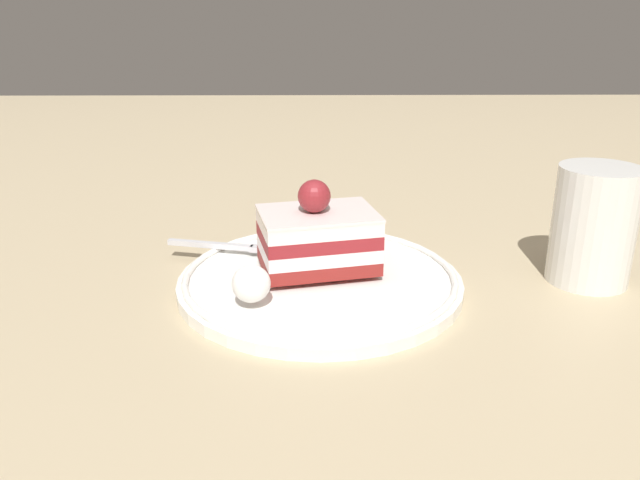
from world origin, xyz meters
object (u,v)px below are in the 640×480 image
(fork, at_px, (234,247))
(drink_glass_near, at_px, (593,231))
(whipped_cream_dollop, at_px, (251,284))
(dessert_plate, at_px, (320,281))
(cake_slice, at_px, (318,237))

(fork, xyz_separation_m, drink_glass_near, (-0.04, -0.32, 0.03))
(fork, bearing_deg, whipped_cream_dollop, -166.56)
(dessert_plate, bearing_deg, cake_slice, 7.35)
(dessert_plate, xyz_separation_m, fork, (0.06, 0.08, 0.01))
(whipped_cream_dollop, relative_size, fork, 0.25)
(dessert_plate, height_order, fork, fork)
(whipped_cream_dollop, xyz_separation_m, fork, (0.11, 0.03, -0.01))
(dessert_plate, distance_m, fork, 0.10)
(dessert_plate, bearing_deg, fork, 55.13)
(whipped_cream_dollop, bearing_deg, drink_glass_near, -76.39)
(dessert_plate, distance_m, cake_slice, 0.04)
(whipped_cream_dollop, relative_size, drink_glass_near, 0.29)
(cake_slice, bearing_deg, drink_glass_near, -89.49)
(whipped_cream_dollop, height_order, drink_glass_near, drink_glass_near)
(cake_slice, xyz_separation_m, whipped_cream_dollop, (-0.07, 0.05, -0.01))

